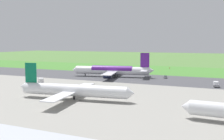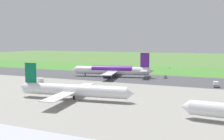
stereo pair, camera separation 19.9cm
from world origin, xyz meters
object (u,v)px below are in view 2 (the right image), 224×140
Objects in this scene: airliner_parked_mid at (73,90)px; service_truck_fuel at (216,84)px; service_car_followme at (165,77)px; service_truck_baggage at (41,80)px; traffic_cone_orange at (160,71)px; airliner_main at (113,70)px; no_stopping_sign at (170,69)px.

service_truck_fuel is at bearing -133.45° from airliner_parked_mid.
service_car_followme is at bearing -105.24° from airliner_parked_mid.
service_truck_baggage is 93.07m from service_truck_fuel.
service_truck_baggage and service_truck_fuel have the same top height.
service_truck_baggage is (39.34, -29.57, -2.46)m from airliner_parked_mid.
service_truck_fuel reaches higher than traffic_cone_orange.
traffic_cone_orange is (-20.51, -45.24, -4.08)m from airliner_main.
service_truck_baggage is 1.29× the size of service_car_followme.
service_truck_fuel is (-89.96, -23.87, 0.00)m from service_truck_baggage.
service_truck_fuel is at bearing 167.20° from airliner_main.
service_truck_baggage is at bearing 59.80° from no_stopping_sign.
airliner_main is at bearing -125.29° from service_truck_baggage.
airliner_main is at bearing 63.77° from no_stopping_sign.
airliner_main is at bearing 12.82° from service_car_followme.
service_truck_baggage is 96.01m from traffic_cone_orange.
service_truck_fuel is (-30.12, 21.76, 0.56)m from service_car_followme.
service_truck_baggage is at bearing 54.71° from airliner_main.
service_truck_baggage is at bearing -36.93° from airliner_parked_mid.
no_stopping_sign is at bearing -61.81° from service_truck_fuel.
airliner_parked_mid is at bearing 83.36° from no_stopping_sign.
no_stopping_sign is 4.18× the size of traffic_cone_orange.
no_stopping_sign is (36.46, -68.04, -0.03)m from service_truck_fuel.
airliner_main is at bearing 65.62° from traffic_cone_orange.
airliner_parked_mid is at bearing 143.07° from service_truck_baggage.
traffic_cone_orange is (-47.52, -83.41, -1.13)m from service_truck_baggage.
service_car_followme is 46.71m from no_stopping_sign.
no_stopping_sign is (-53.49, -91.91, -0.03)m from service_truck_baggage.
airliner_parked_mid reaches higher than service_car_followme.
service_car_followme is at bearing -35.85° from service_truck_fuel.
service_truck_baggage is 2.51× the size of no_stopping_sign.
airliner_main is 8.87× the size of service_truck_fuel.
no_stopping_sign is at bearing -125.09° from traffic_cone_orange.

